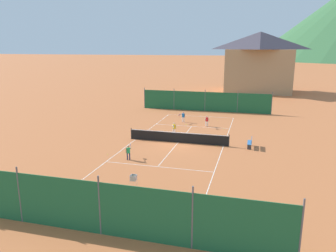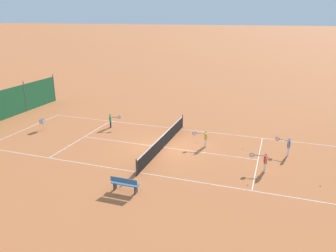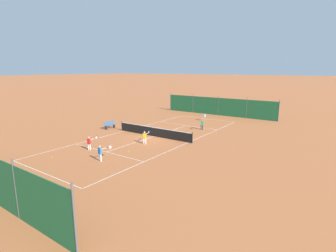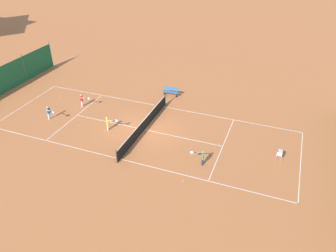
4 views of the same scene
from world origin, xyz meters
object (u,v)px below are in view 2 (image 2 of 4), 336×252
(tennis_ball_service_box, at_px, (197,142))
(tennis_ball_mid_court, at_px, (320,185))
(tennis_ball_alley_left, at_px, (243,149))
(ball_hopper, at_px, (43,122))
(courtside_bench, at_px, (125,184))
(tennis_ball_alley_right, at_px, (140,167))
(tennis_ball_by_net_right, at_px, (248,184))
(player_near_baseline, at_px, (111,120))
(tennis_ball_near_corner, at_px, (268,156))
(player_far_service, at_px, (288,145))
(tennis_net, at_px, (164,141))
(player_near_service, at_px, (205,137))
(player_far_baseline, at_px, (264,161))
(tennis_ball_by_net_left, at_px, (129,120))

(tennis_ball_service_box, distance_m, tennis_ball_mid_court, 8.85)
(tennis_ball_service_box, height_order, tennis_ball_alley_left, same)
(ball_hopper, height_order, courtside_bench, ball_hopper)
(tennis_ball_alley_right, xyz_separation_m, tennis_ball_mid_court, (-1.15, 10.10, 0.00))
(tennis_ball_alley_left, bearing_deg, tennis_ball_service_box, -93.06)
(tennis_ball_alley_right, height_order, tennis_ball_alley_left, same)
(tennis_ball_mid_court, bearing_deg, tennis_ball_by_net_right, -72.51)
(player_near_baseline, distance_m, tennis_ball_near_corner, 12.65)
(player_far_service, xyz_separation_m, courtside_bench, (7.71, -7.98, -0.26))
(tennis_net, xyz_separation_m, tennis_ball_alley_left, (-1.45, 5.26, -0.47))
(tennis_ball_alley_right, height_order, courtside_bench, courtside_bench)
(tennis_net, height_order, player_near_service, player_near_service)
(tennis_ball_alley_right, bearing_deg, player_far_baseline, 105.48)
(tennis_ball_by_net_left, height_order, tennis_ball_alley_left, same)
(tennis_ball_by_net_right, bearing_deg, tennis_ball_alley_left, -170.09)
(player_near_service, relative_size, tennis_ball_mid_court, 18.04)
(player_near_service, bearing_deg, player_far_service, 93.08)
(player_near_baseline, bearing_deg, ball_hopper, -64.91)
(tennis_ball_alley_left, distance_m, courtside_bench, 9.33)
(player_near_service, bearing_deg, player_far_baseline, 57.71)
(tennis_ball_near_corner, relative_size, courtside_bench, 0.04)
(tennis_ball_by_net_right, height_order, ball_hopper, ball_hopper)
(ball_hopper, bearing_deg, tennis_net, 88.20)
(player_near_baseline, relative_size, tennis_ball_service_box, 17.49)
(player_far_baseline, relative_size, ball_hopper, 1.33)
(tennis_net, xyz_separation_m, ball_hopper, (-0.33, -10.40, 0.16))
(tennis_ball_by_net_right, distance_m, tennis_ball_alley_left, 5.06)
(player_far_service, relative_size, player_far_baseline, 1.03)
(tennis_net, relative_size, tennis_ball_mid_court, 139.09)
(tennis_net, relative_size, tennis_ball_service_box, 139.09)
(player_near_baseline, bearing_deg, tennis_ball_alley_right, 40.56)
(tennis_ball_by_net_left, xyz_separation_m, tennis_ball_by_net_right, (8.25, 11.01, 0.00))
(player_near_baseline, distance_m, tennis_ball_alley_left, 10.84)
(tennis_ball_by_net_right, relative_size, tennis_ball_near_corner, 1.00)
(tennis_ball_alley_right, distance_m, tennis_ball_near_corner, 8.38)
(player_far_baseline, distance_m, tennis_ball_by_net_right, 2.20)
(tennis_ball_by_net_right, bearing_deg, tennis_ball_near_corner, 168.57)
(player_far_service, relative_size, tennis_ball_by_net_left, 18.49)
(player_near_service, bearing_deg, tennis_ball_alley_left, 98.32)
(player_near_service, bearing_deg, player_near_baseline, -100.76)
(tennis_net, distance_m, player_far_baseline, 7.00)
(player_far_service, height_order, tennis_ball_mid_court, player_far_service)
(tennis_ball_mid_court, relative_size, courtside_bench, 0.04)
(tennis_net, distance_m, player_near_service, 2.88)
(tennis_ball_alley_left, bearing_deg, player_far_baseline, 27.52)
(tennis_ball_by_net_left, height_order, tennis_ball_alley_right, same)
(player_far_baseline, height_order, tennis_ball_by_net_right, player_far_baseline)
(tennis_ball_by_net_left, bearing_deg, tennis_ball_near_corner, 71.35)
(player_far_service, height_order, player_near_service, player_far_service)
(tennis_ball_by_net_left, height_order, ball_hopper, ball_hopper)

